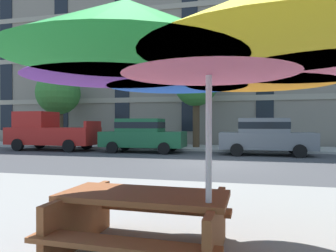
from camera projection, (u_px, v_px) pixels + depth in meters
ground_plane at (213, 163)px, 11.91m from camera, size 120.00×120.00×0.00m
sidewalk_far at (224, 148)px, 18.51m from camera, size 56.00×3.60×0.12m
apartment_building at (230, 28)px, 26.39m from camera, size 39.25×12.08×19.20m
pickup_red at (50, 132)px, 17.79m from camera, size 5.10×2.12×2.20m
sedan_green at (142, 134)px, 16.46m from camera, size 4.40×1.98×1.78m
sedan_gray at (265, 135)px, 14.99m from camera, size 4.40×1.98×1.78m
street_tree_left at (59, 93)px, 21.30m from camera, size 2.98×3.10×5.12m
street_tree_middle at (197, 80)px, 18.69m from camera, size 2.98×3.13×5.88m
patio_umbrella at (209, 52)px, 2.95m from camera, size 3.73×3.46×2.50m
picnic_table at (144, 219)px, 3.38m from camera, size 1.83×1.56×0.77m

